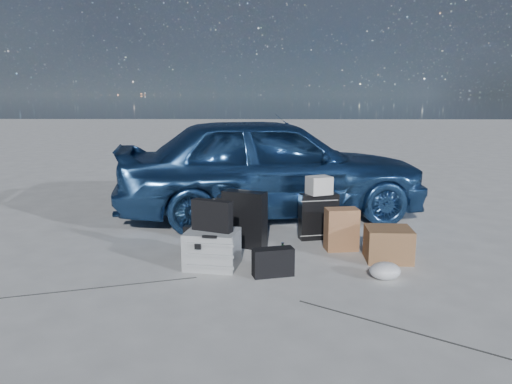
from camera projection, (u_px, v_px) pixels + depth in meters
The scene contains 16 objects.
ground at pixel (269, 269), 4.74m from camera, with size 60.00×60.00×0.00m, color beige.
car at pixel (271, 166), 6.67m from camera, with size 1.64×4.07×1.39m, color #2D5892.
pelican_case at pixel (212, 249), 4.79m from camera, with size 0.49×0.40×0.36m, color #959799.
laptop_bag at pixel (212, 216), 4.73m from camera, with size 0.40×0.10×0.30m, color black.
briefcase at pixel (203, 242), 5.10m from camera, with size 0.40×0.09×0.31m, color black.
suitcase_left at pixel (245, 219), 5.40m from camera, with size 0.47×0.17×0.61m, color black.
suitcase_right at pixel (318, 216), 5.71m from camera, with size 0.44×0.16×0.53m, color black.
white_carton at pixel (319, 185), 5.63m from camera, with size 0.25×0.20×0.20m, color beige.
duffel_bag at pixel (227, 223), 5.75m from camera, with size 0.72×0.31×0.36m, color black.
flat_box_white at pixel (229, 205), 5.70m from camera, with size 0.44×0.33×0.08m, color beige.
flat_box_black at pixel (229, 199), 5.68m from camera, with size 0.28×0.20×0.06m, color black.
kraft_bag at pixel (341, 229), 5.31m from camera, with size 0.34×0.20×0.45m, color #A36947.
cardboard_box at pixel (388, 244), 4.98m from camera, with size 0.44×0.39×0.33m, color brown.
plastic_bag at pixel (385, 271), 4.48m from camera, with size 0.28×0.24×0.16m, color silver.
messenger_bag at pixel (273, 262), 4.55m from camera, with size 0.37×0.14×0.26m, color black.
green_bottle at pixel (283, 257), 4.70m from camera, with size 0.07×0.07×0.26m, color black.
Camera 1 is at (-0.04, -4.52, 1.63)m, focal length 35.00 mm.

